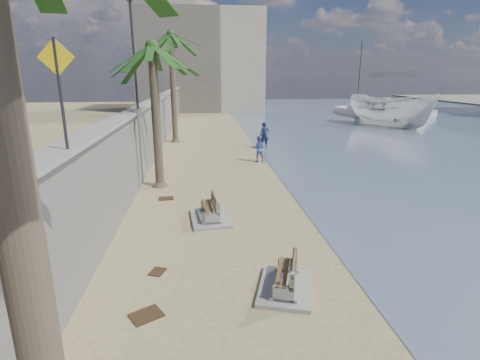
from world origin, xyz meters
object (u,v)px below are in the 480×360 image
bench_near (286,277)px  sailboat_west (357,107)px  boat_cruiser (390,109)px  bench_far (210,210)px  palm_back (171,36)px  person_a (264,133)px  palm_mid (152,48)px  yacht_near (414,117)px  person_b (259,147)px  yacht_far (356,113)px

bench_near → sailboat_west: sailboat_west is taller
bench_near → boat_cruiser: boat_cruiser is taller
bench_far → palm_back: palm_back is taller
boat_cruiser → sailboat_west: size_ratio=0.45×
person_a → boat_cruiser: boat_cruiser is taller
sailboat_west → boat_cruiser: bearing=-102.7°
palm_back → palm_mid: bearing=-89.7°
palm_back → sailboat_west: (25.82, 25.89, -7.69)m
sailboat_west → yacht_near: bearing=-82.7°
bench_near → bench_far: (-1.78, 4.94, 0.02)m
person_b → bench_far: bearing=82.3°
boat_cruiser → yacht_far: 11.09m
bench_far → yacht_far: size_ratio=0.23×
bench_far → person_a: (4.32, 13.89, 0.71)m
palm_back → sailboat_west: size_ratio=0.92×
palm_mid → person_a: 12.58m
person_b → palm_mid: bearing=52.3°
bench_far → sailboat_west: (23.44, 42.98, -0.02)m
person_a → yacht_far: (15.91, 21.44, -0.73)m
palm_back → boat_cruiser: bearing=18.6°
person_a → yacht_near: 26.24m
bench_near → palm_mid: bearing=113.2°
palm_back → person_b: size_ratio=5.05×
palm_back → person_b: palm_back is taller
palm_back → sailboat_west: sailboat_west is taller
yacht_far → sailboat_west: sailboat_west is taller
bench_far → boat_cruiser: size_ratio=0.48×
yacht_near → palm_back: bearing=156.3°
palm_back → yacht_far: size_ratio=0.99×
bench_near → bench_far: size_ratio=1.02×
palm_back → yacht_near: 31.29m
bench_far → palm_back: bearing=97.9°
bench_near → person_a: 19.02m
person_b → yacht_near: person_b is taller
boat_cruiser → bench_near: bearing=-148.8°
bench_near → person_b: size_ratio=1.21×
bench_near → palm_back: (-4.16, 22.03, 7.69)m
yacht_near → person_a: bearing=168.9°
bench_far → person_a: bearing=72.7°
bench_far → yacht_near: size_ratio=0.18×
person_b → bench_near: bearing=95.5°
palm_back → yacht_near: size_ratio=0.77×
palm_mid → person_b: (5.56, 4.83, -5.46)m
yacht_near → yacht_far: 7.33m
palm_mid → person_a: size_ratio=3.39×
person_a → bench_far: bearing=-112.0°
yacht_near → yacht_far: (-4.89, 5.47, 0.00)m
boat_cruiser → sailboat_west: (4.20, 18.60, -1.48)m
sailboat_west → palm_mid: bearing=-123.9°
bench_far → boat_cruiser: 31.09m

